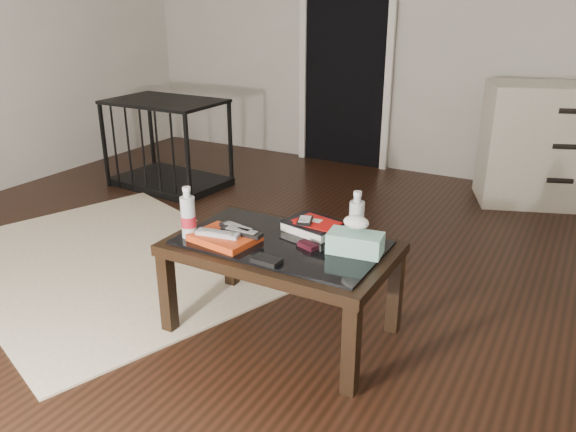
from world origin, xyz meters
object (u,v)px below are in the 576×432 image
(coffee_table, at_px, (281,254))
(water_bottle_left, at_px, (188,212))
(tissue_box, at_px, (355,243))
(pet_crate, at_px, (169,158))
(textbook, at_px, (313,226))
(water_bottle_right, at_px, (357,217))
(dresser, at_px, (567,146))

(coffee_table, xyz_separation_m, water_bottle_left, (-0.39, -0.16, 0.18))
(water_bottle_left, height_order, tissue_box, water_bottle_left)
(pet_crate, relative_size, textbook, 3.77)
(water_bottle_right, bearing_deg, pet_crate, 149.21)
(coffee_table, relative_size, water_bottle_left, 4.20)
(coffee_table, height_order, textbook, textbook)
(dresser, xyz_separation_m, pet_crate, (-2.90, -1.11, -0.22))
(pet_crate, height_order, tissue_box, pet_crate)
(water_bottle_right, xyz_separation_m, tissue_box, (0.04, -0.10, -0.07))
(water_bottle_right, bearing_deg, tissue_box, -68.60)
(dresser, xyz_separation_m, tissue_box, (-0.65, -2.53, 0.06))
(pet_crate, xyz_separation_m, tissue_box, (2.25, -1.42, 0.28))
(textbook, bearing_deg, tissue_box, -13.98)
(water_bottle_left, bearing_deg, water_bottle_right, 24.43)
(water_bottle_right, relative_size, tissue_box, 1.03)
(dresser, xyz_separation_m, water_bottle_right, (-0.69, -2.43, 0.13))
(dresser, height_order, tissue_box, dresser)
(textbook, relative_size, water_bottle_right, 1.05)
(coffee_table, bearing_deg, water_bottle_left, -158.16)
(water_bottle_right, height_order, tissue_box, water_bottle_right)
(dresser, distance_m, water_bottle_left, 3.07)
(water_bottle_right, bearing_deg, dresser, 74.19)
(water_bottle_left, height_order, water_bottle_right, same)
(coffee_table, bearing_deg, pet_crate, 142.49)
(pet_crate, distance_m, tissue_box, 2.67)
(dresser, relative_size, water_bottle_left, 5.46)
(dresser, height_order, water_bottle_left, dresser)
(dresser, relative_size, tissue_box, 5.65)
(coffee_table, relative_size, water_bottle_right, 4.20)
(tissue_box, bearing_deg, water_bottle_right, 103.69)
(water_bottle_left, distance_m, water_bottle_right, 0.75)
(coffee_table, relative_size, pet_crate, 1.06)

